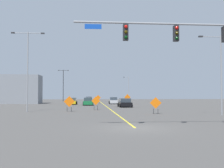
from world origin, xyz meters
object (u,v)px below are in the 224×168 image
(street_lamp_near_left, at_px, (63,83))
(car_green_near, at_px, (88,102))
(street_lamp_mid_left, at_px, (128,87))
(street_lamp_far_right, at_px, (28,65))
(car_silver_approaching, at_px, (113,101))
(construction_sign_right_shoulder, at_px, (98,98))
(construction_sign_left_lane, at_px, (156,104))
(traffic_signal_assembly, at_px, (204,43))
(construction_sign_right_lane, at_px, (127,98))
(car_white_far, at_px, (89,99))
(construction_sign_left_shoulder, at_px, (96,101))
(car_black_passing, at_px, (125,103))
(street_lamp_far_left, at_px, (221,67))
(construction_sign_median_near, at_px, (69,102))
(car_yellow_distant, at_px, (72,101))

(street_lamp_near_left, distance_m, car_green_near, 25.52)
(car_green_near, bearing_deg, street_lamp_mid_left, 69.66)
(street_lamp_far_right, bearing_deg, car_silver_approaching, 62.92)
(street_lamp_mid_left, distance_m, car_green_near, 38.02)
(street_lamp_near_left, distance_m, construction_sign_right_shoulder, 19.20)
(construction_sign_left_lane, bearing_deg, traffic_signal_assembly, -88.39)
(construction_sign_right_shoulder, relative_size, construction_sign_left_lane, 1.06)
(traffic_signal_assembly, height_order, construction_sign_right_lane, traffic_signal_assembly)
(construction_sign_right_lane, distance_m, car_white_far, 23.80)
(construction_sign_left_shoulder, distance_m, car_black_passing, 9.19)
(construction_sign_left_shoulder, bearing_deg, car_black_passing, 56.37)
(street_lamp_far_right, xyz_separation_m, street_lamp_mid_left, (20.56, 54.39, -1.45))
(car_white_far, bearing_deg, car_black_passing, -79.89)
(street_lamp_near_left, relative_size, street_lamp_far_left, 1.08)
(street_lamp_mid_left, bearing_deg, street_lamp_near_left, -150.67)
(street_lamp_far_right, bearing_deg, construction_sign_left_shoulder, 20.78)
(street_lamp_far_left, xyz_separation_m, car_black_passing, (-7.81, 17.83, -4.37))
(car_black_passing, bearing_deg, construction_sign_left_shoulder, -123.63)
(car_black_passing, bearing_deg, construction_sign_median_near, -128.17)
(street_lamp_far_left, relative_size, construction_sign_median_near, 4.29)
(street_lamp_far_right, distance_m, construction_sign_left_lane, 16.38)
(street_lamp_mid_left, relative_size, construction_sign_left_lane, 4.24)
(construction_sign_median_near, relative_size, construction_sign_right_lane, 0.90)
(street_lamp_near_left, bearing_deg, car_green_near, -73.46)
(street_lamp_near_left, bearing_deg, street_lamp_far_left, -67.00)
(street_lamp_far_left, bearing_deg, street_lamp_far_right, 162.05)
(car_white_far, bearing_deg, street_lamp_mid_left, 33.85)
(car_white_far, distance_m, car_green_near, 26.68)
(car_white_far, relative_size, car_green_near, 0.92)
(car_black_passing, bearing_deg, traffic_signal_assembly, -86.40)
(street_lamp_far_right, height_order, street_lamp_mid_left, street_lamp_far_right)
(construction_sign_right_lane, relative_size, car_black_passing, 0.54)
(construction_sign_left_shoulder, distance_m, construction_sign_left_lane, 10.13)
(street_lamp_near_left, relative_size, car_green_near, 2.01)
(traffic_signal_assembly, xyz_separation_m, construction_sign_left_shoulder, (-6.81, 19.77, -4.52))
(street_lamp_far_right, relative_size, car_silver_approaching, 2.41)
(traffic_signal_assembly, bearing_deg, car_yellow_distant, 106.07)
(traffic_signal_assembly, distance_m, construction_sign_right_lane, 40.10)
(traffic_signal_assembly, distance_m, car_silver_approaching, 42.29)
(street_lamp_near_left, relative_size, car_white_far, 2.19)
(traffic_signal_assembly, bearing_deg, construction_sign_right_lane, 89.29)
(construction_sign_left_shoulder, distance_m, car_yellow_distant, 19.82)
(street_lamp_near_left, distance_m, car_white_far, 8.92)
(street_lamp_far_right, bearing_deg, construction_sign_left_lane, -16.84)
(car_green_near, bearing_deg, construction_sign_left_lane, -72.01)
(street_lamp_far_right, height_order, car_white_far, street_lamp_far_right)
(construction_sign_right_lane, distance_m, car_silver_approaching, 3.60)
(traffic_signal_assembly, distance_m, street_lamp_far_right, 22.57)
(street_lamp_far_right, xyz_separation_m, car_black_passing, (13.64, 10.88, -5.13))
(traffic_signal_assembly, distance_m, construction_sign_left_lane, 12.82)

